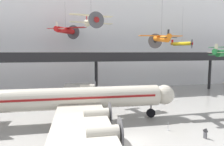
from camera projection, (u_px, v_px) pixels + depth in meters
name	position (u px, v px, depth m)	size (l,w,h in m)	color
ground_plane	(130.00, 141.00, 21.82)	(260.00, 260.00, 0.00)	#9E9B96
hangar_back_wall	(91.00, 40.00, 53.06)	(140.00, 3.00, 25.69)	white
mezzanine_walkway	(97.00, 60.00, 44.55)	(110.00, 3.20, 9.66)	black
airliner_silver_main	(73.00, 99.00, 27.52)	(30.50, 34.46, 9.10)	beige
suspended_plane_cream_biplane	(91.00, 20.00, 36.10)	(7.94, 6.54, 7.27)	beige
suspended_plane_red_highwing	(66.00, 30.00, 44.49)	(8.75, 7.89, 8.14)	red
suspended_plane_orange_highwing	(161.00, 38.00, 31.90)	(7.17, 5.86, 10.45)	orange
suspended_plane_yellow_lowwing	(182.00, 44.00, 49.45)	(5.48, 5.49, 10.20)	yellow
stanchion_barrier	(168.00, 128.00, 24.91)	(0.36, 0.36, 1.08)	#B2B5BA
info_sign_pedestal	(205.00, 135.00, 22.54)	(0.20, 0.78, 1.24)	#4C4C51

